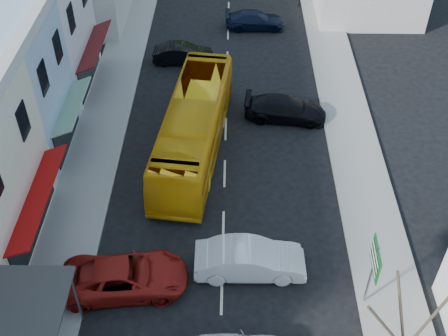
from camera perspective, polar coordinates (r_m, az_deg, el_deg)
ground at (r=25.74m, az=-0.24°, el=-12.68°), size 120.00×120.00×0.00m
sidewalk_left at (r=33.45m, az=-12.84°, el=2.03°), size 3.00×52.00×0.15m
sidewalk_right at (r=33.29m, az=13.15°, el=1.74°), size 3.00×52.00×0.15m
bus at (r=31.66m, az=-3.08°, el=4.01°), size 3.88×11.82×3.10m
car_white at (r=25.98m, az=2.65°, el=-9.47°), size 4.43×1.88×1.40m
car_red at (r=25.78m, az=-10.01°, el=-10.91°), size 4.79×2.43×1.40m
car_black_near at (r=34.75m, az=6.25°, el=5.97°), size 4.68×2.33×1.40m
car_black_far at (r=40.15m, az=-4.20°, el=11.50°), size 4.41×1.83×1.40m
car_navy_far at (r=44.55m, az=3.20°, el=14.82°), size 4.54×1.94×1.40m
pedestrian_left at (r=25.92m, az=-15.18°, el=-10.64°), size 0.60×0.71×1.70m
direction_sign at (r=24.74m, az=14.69°, el=-10.58°), size 0.32×1.72×3.78m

